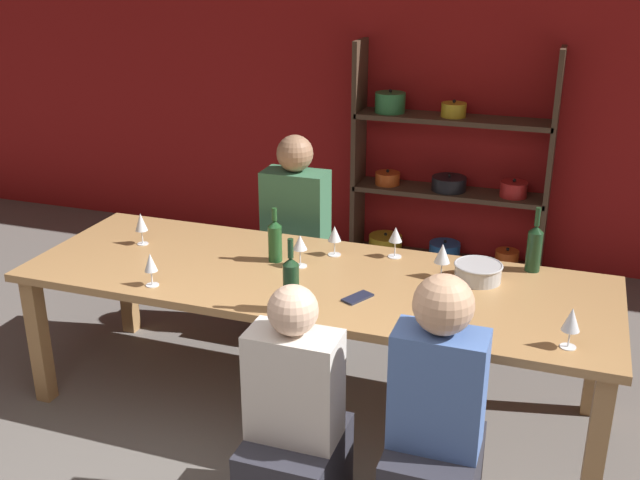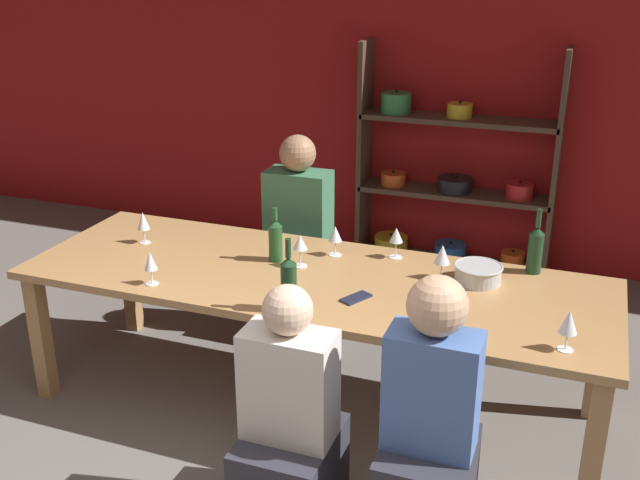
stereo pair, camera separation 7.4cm
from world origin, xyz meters
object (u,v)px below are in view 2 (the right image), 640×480
at_px(cell_phone, 356,298).
at_px(wine_glass_white_c, 335,235).
at_px(wine_bottle_green, 535,249).
at_px(person_near_b, 428,450).
at_px(wine_glass_empty_a, 442,255).
at_px(wine_glass_red_a, 396,236).
at_px(wine_glass_white_e, 300,244).
at_px(wine_bottle_dark, 289,283).
at_px(wine_bottle_amber, 275,239).
at_px(person_far_a, 299,261).
at_px(shelf_unit, 449,185).
at_px(wine_glass_white_b, 143,222).
at_px(wine_glass_white_a, 569,323).
at_px(person_near_a, 290,439).
at_px(mixing_bowl, 478,273).
at_px(dining_table, 313,289).
at_px(wine_glass_white_d, 150,262).

bearing_deg(cell_phone, wine_glass_white_c, 119.72).
bearing_deg(wine_bottle_green, wine_glass_white_c, -172.37).
bearing_deg(person_near_b, wine_glass_empty_a, 100.10).
bearing_deg(wine_glass_empty_a, wine_glass_red_a, 147.22).
height_order(wine_glass_white_e, person_near_b, person_near_b).
relative_size(wine_bottle_dark, wine_bottle_amber, 1.20).
xyz_separation_m(wine_glass_white_c, person_far_a, (-0.40, 0.47, -0.39)).
relative_size(wine_bottle_green, person_near_b, 0.28).
bearing_deg(wine_bottle_amber, shelf_unit, 76.05).
xyz_separation_m(wine_glass_empty_a, wine_glass_white_c, (-0.58, 0.10, -0.01)).
relative_size(shelf_unit, wine_glass_white_e, 9.75).
relative_size(wine_glass_white_b, wine_glass_red_a, 1.07).
bearing_deg(wine_glass_white_a, wine_glass_red_a, 141.93).
bearing_deg(person_near_b, person_near_a, -174.75).
height_order(mixing_bowl, wine_bottle_amber, wine_bottle_amber).
bearing_deg(shelf_unit, wine_glass_white_b, -121.91).
distance_m(cell_phone, person_far_a, 1.18).
bearing_deg(cell_phone, wine_glass_empty_a, 49.07).
height_order(wine_glass_empty_a, wine_glass_white_c, wine_glass_empty_a).
xyz_separation_m(shelf_unit, wine_glass_red_a, (0.07, -1.76, 0.24)).
distance_m(shelf_unit, wine_glass_red_a, 1.78).
height_order(dining_table, wine_glass_white_d, wine_glass_white_d).
bearing_deg(mixing_bowl, wine_bottle_dark, -140.55).
height_order(wine_bottle_green, wine_bottle_amber, wine_bottle_green).
height_order(wine_bottle_amber, wine_glass_white_e, wine_bottle_amber).
relative_size(wine_bottle_amber, person_near_b, 0.24).
relative_size(wine_glass_white_a, person_far_a, 0.14).
height_order(shelf_unit, wine_glass_white_a, shelf_unit).
xyz_separation_m(dining_table, wine_bottle_green, (1.01, 0.42, 0.20)).
distance_m(wine_bottle_dark, wine_glass_white_e, 0.50).
bearing_deg(cell_phone, wine_bottle_green, 39.31).
height_order(wine_glass_empty_a, wine_glass_red_a, wine_glass_empty_a).
xyz_separation_m(wine_glass_red_a, cell_phone, (-0.04, -0.54, -0.11)).
height_order(dining_table, wine_glass_white_c, wine_glass_white_c).
bearing_deg(wine_glass_white_a, person_near_a, -153.97).
relative_size(wine_glass_red_a, cell_phone, 0.99).
height_order(dining_table, person_near_b, person_near_b).
bearing_deg(mixing_bowl, wine_glass_white_b, -176.32).
relative_size(wine_glass_empty_a, wine_glass_red_a, 1.06).
height_order(wine_glass_white_c, wine_glass_white_e, wine_glass_white_e).
relative_size(wine_glass_white_b, wine_glass_empty_a, 1.01).
bearing_deg(shelf_unit, wine_bottle_amber, -103.95).
xyz_separation_m(dining_table, wine_glass_white_a, (1.21, -0.33, 0.19)).
relative_size(shelf_unit, wine_glass_red_a, 9.96).
bearing_deg(wine_bottle_amber, wine_bottle_dark, -60.62).
height_order(wine_glass_empty_a, person_near_a, person_near_a).
bearing_deg(wine_bottle_dark, person_near_a, -67.66).
xyz_separation_m(shelf_unit, wine_glass_empty_a, (0.34, -1.94, 0.24)).
distance_m(wine_bottle_amber, wine_glass_white_a, 1.52).
xyz_separation_m(mixing_bowl, person_far_a, (-1.15, 0.55, -0.33)).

